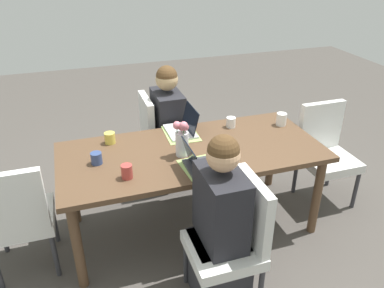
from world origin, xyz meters
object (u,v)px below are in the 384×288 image
(laptop_far_left_mid, at_px, (200,166))
(coffee_mug_centre_left, at_px, (96,158))
(laptop_near_left_near, at_px, (183,127))
(coffee_mug_far_left, at_px, (110,138))
(chair_near_left_near, at_px, (160,136))
(chair_far_left_mid, at_px, (234,237))
(person_far_left_mid, at_px, (220,230))
(flower_vase, at_px, (182,138))
(chair_head_left_left_far, at_px, (325,149))
(coffee_mug_centre_right, at_px, (281,119))
(dining_table, at_px, (192,159))
(chair_head_right_right_near, at_px, (18,215))
(person_near_left_near, at_px, (169,135))
(coffee_mug_near_left, at_px, (127,172))
(coffee_mug_near_right, at_px, (231,122))

(laptop_far_left_mid, distance_m, coffee_mug_centre_left, 0.75)
(laptop_near_left_near, distance_m, coffee_mug_far_left, 0.61)
(chair_near_left_near, relative_size, chair_far_left_mid, 1.00)
(person_far_left_mid, bearing_deg, chair_near_left_near, -88.86)
(flower_vase, bearing_deg, chair_head_left_left_far, -175.40)
(flower_vase, relative_size, laptop_near_left_near, 0.90)
(chair_far_left_mid, relative_size, coffee_mug_far_left, 10.13)
(chair_head_left_left_far, relative_size, coffee_mug_centre_right, 8.42)
(dining_table, height_order, laptop_far_left_mid, laptop_far_left_mid)
(laptop_far_left_mid, xyz_separation_m, coffee_mug_centre_left, (0.67, -0.33, -0.00))
(chair_head_left_left_far, distance_m, chair_head_right_right_near, 2.56)
(chair_far_left_mid, xyz_separation_m, coffee_mug_far_left, (0.61, -1.07, 0.28))
(person_near_left_near, xyz_separation_m, coffee_mug_far_left, (0.58, 0.40, 0.25))
(coffee_mug_centre_right, distance_m, coffee_mug_far_left, 1.46)
(laptop_near_left_near, relative_size, coffee_mug_near_left, 3.23)
(laptop_far_left_mid, xyz_separation_m, coffee_mug_far_left, (0.54, -0.62, 0.00))
(person_near_left_near, distance_m, coffee_mug_centre_right, 1.05)
(person_far_left_mid, height_order, chair_head_right_right_near, person_far_left_mid)
(coffee_mug_far_left, bearing_deg, person_near_left_near, -145.18)
(person_far_left_mid, bearing_deg, laptop_far_left_mid, -89.84)
(dining_table, bearing_deg, chair_head_right_right_near, 4.76)
(chair_head_right_right_near, height_order, coffee_mug_centre_left, chair_head_right_right_near)
(coffee_mug_near_left, bearing_deg, coffee_mug_centre_left, -55.71)
(chair_far_left_mid, relative_size, chair_head_left_left_far, 1.00)
(coffee_mug_near_right, distance_m, coffee_mug_far_left, 1.02)
(laptop_far_left_mid, relative_size, coffee_mug_far_left, 3.60)
(coffee_mug_centre_right, bearing_deg, person_near_left_near, -30.97)
(chair_head_right_right_near, relative_size, laptop_near_left_near, 2.81)
(laptop_near_left_near, bearing_deg, coffee_mug_near_right, 176.41)
(laptop_near_left_near, distance_m, coffee_mug_near_left, 0.79)
(chair_near_left_near, distance_m, chair_far_left_mid, 1.54)
(coffee_mug_far_left, bearing_deg, flower_vase, 143.23)
(laptop_far_left_mid, bearing_deg, person_near_left_near, -92.59)
(chair_far_left_mid, distance_m, coffee_mug_near_left, 0.82)
(coffee_mug_near_right, bearing_deg, laptop_far_left_mid, 50.87)
(chair_far_left_mid, relative_size, coffee_mug_centre_right, 8.42)
(person_far_left_mid, relative_size, coffee_mug_far_left, 13.45)
(dining_table, bearing_deg, coffee_mug_centre_left, -1.34)
(person_far_left_mid, bearing_deg, dining_table, -93.45)
(person_far_left_mid, relative_size, laptop_near_left_near, 3.73)
(person_far_left_mid, xyz_separation_m, coffee_mug_far_left, (0.54, -1.01, 0.25))
(laptop_near_left_near, bearing_deg, coffee_mug_centre_right, 171.74)
(coffee_mug_centre_left, bearing_deg, person_near_left_near, -135.81)
(chair_far_left_mid, distance_m, laptop_far_left_mid, 0.53)
(chair_head_right_right_near, bearing_deg, chair_near_left_near, -143.95)
(dining_table, height_order, chair_head_right_right_near, chair_head_right_right_near)
(chair_head_right_right_near, height_order, coffee_mug_near_left, chair_head_right_right_near)
(dining_table, distance_m, chair_far_left_mid, 0.78)
(dining_table, relative_size, coffee_mug_near_left, 20.32)
(flower_vase, height_order, coffee_mug_centre_left, flower_vase)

